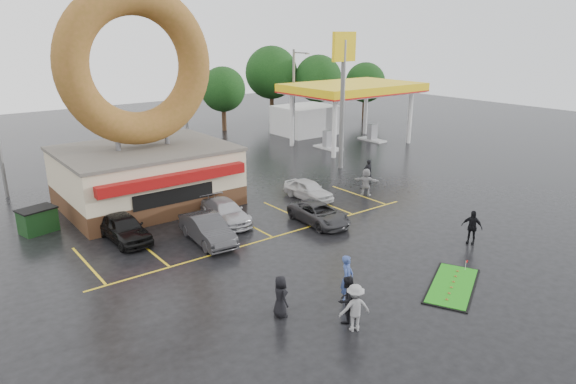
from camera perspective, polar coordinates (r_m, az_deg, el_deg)
ground at (r=25.34m, az=2.86°, el=-7.39°), size 120.00×120.00×0.00m
donut_shop at (r=33.28m, az=-15.83°, el=6.11°), size 10.20×8.70×13.50m
gas_station at (r=52.40m, az=4.86°, el=9.79°), size 12.30×13.65×5.90m
shell_sign at (r=40.75m, az=6.15°, el=12.77°), size 2.20×0.36×10.60m
streetlight_mid at (r=43.21m, az=-11.24°, el=9.34°), size 0.40×2.21×9.00m
streetlight_right at (r=50.44m, az=0.70°, el=10.79°), size 0.40×2.21×9.00m
tree_far_a at (r=62.93m, az=3.37°, el=12.46°), size 5.60×5.60×8.00m
tree_far_b at (r=65.65m, az=8.59°, el=11.94°), size 4.90×4.90×7.00m
tree_far_c at (r=63.54m, az=-1.85°, el=13.12°), size 6.30×6.30×9.00m
tree_far_d at (r=57.64m, az=-7.24°, el=11.25°), size 4.90×4.90×7.00m
car_black at (r=28.46m, az=-17.77°, el=-3.81°), size 1.89×4.32×1.45m
car_dgrey at (r=27.26m, az=-8.95°, el=-4.10°), size 1.83×4.47×1.44m
car_silver at (r=29.96m, az=-6.97°, el=-2.18°), size 2.19×4.54×1.27m
car_grey at (r=29.60m, az=3.46°, el=-2.42°), size 2.19×4.33×1.17m
car_white at (r=33.83m, az=2.28°, el=0.27°), size 1.62×3.86×1.30m
person_blue at (r=21.40m, az=6.59°, el=-9.47°), size 0.86×0.76×1.98m
person_blackjkt at (r=19.94m, az=6.54°, el=-11.79°), size 1.01×0.84×1.88m
person_hoodie at (r=19.47m, az=7.44°, el=-12.63°), size 1.37×1.08×1.85m
person_bystander at (r=20.22m, az=-0.84°, el=-11.52°), size 0.65×0.89×1.68m
person_cameraman at (r=28.36m, az=19.75°, el=-3.69°), size 0.78×1.15×1.81m
person_walker_near at (r=34.89m, az=8.68°, el=1.11°), size 1.41×1.75×1.87m
person_walker_far at (r=37.32m, az=8.88°, el=2.19°), size 0.77×0.59×1.89m
dumpster at (r=31.46m, az=-26.04°, el=-2.90°), size 2.04×1.60×1.30m
putting_green at (r=23.85m, az=17.80°, el=-9.86°), size 4.63×3.55×0.53m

